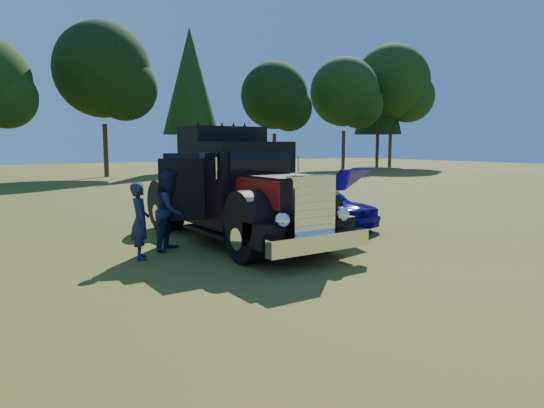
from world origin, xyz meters
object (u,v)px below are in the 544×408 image
(diamond_t_truck, at_px, (238,193))
(spectator_near, at_px, (140,221))
(spectator_far, at_px, (171,210))
(hotrod_coupe, at_px, (315,204))

(diamond_t_truck, relative_size, spectator_near, 4.20)
(spectator_near, relative_size, spectator_far, 0.89)
(hotrod_coupe, bearing_deg, diamond_t_truck, -165.87)
(diamond_t_truck, distance_m, hotrod_coupe, 3.30)
(spectator_near, bearing_deg, hotrod_coupe, -66.16)
(hotrod_coupe, relative_size, spectator_far, 2.30)
(spectator_near, height_order, spectator_far, spectator_far)
(spectator_near, distance_m, spectator_far, 1.07)
(spectator_near, bearing_deg, spectator_far, -47.90)
(hotrod_coupe, height_order, spectator_far, spectator_far)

